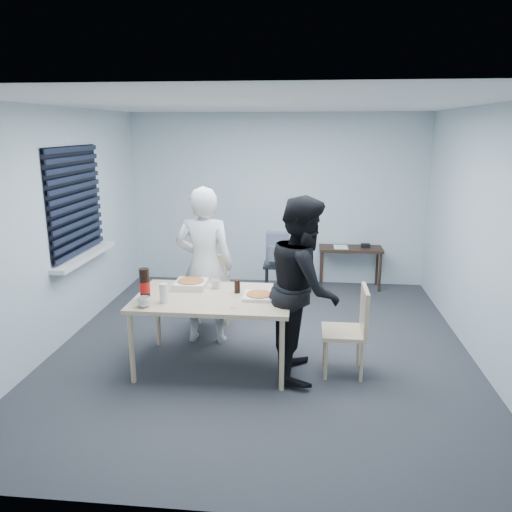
# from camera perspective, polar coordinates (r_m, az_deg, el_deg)

# --- Properties ---
(room) EXTENTS (5.00, 5.00, 5.00)m
(room) POSITION_cam_1_polar(r_m,az_deg,el_deg) (6.20, -19.64, 4.97)
(room) COLOR #323238
(room) RESTS_ON ground
(dining_table) EXTENTS (1.54, 0.98, 0.75)m
(dining_table) POSITION_cam_1_polar(r_m,az_deg,el_deg) (5.00, -4.91, -5.24)
(dining_table) COLOR beige
(dining_table) RESTS_ON ground
(chair_far) EXTENTS (0.42, 0.42, 0.89)m
(chair_far) POSITION_cam_1_polar(r_m,az_deg,el_deg) (6.05, -5.14, -3.51)
(chair_far) COLOR beige
(chair_far) RESTS_ON ground
(chair_right) EXTENTS (0.42, 0.42, 0.89)m
(chair_right) POSITION_cam_1_polar(r_m,az_deg,el_deg) (4.99, 11.00, -7.72)
(chair_right) COLOR beige
(chair_right) RESTS_ON ground
(person_white) EXTENTS (0.65, 0.42, 1.77)m
(person_white) POSITION_cam_1_polar(r_m,az_deg,el_deg) (5.55, -5.88, -1.15)
(person_white) COLOR silver
(person_white) RESTS_ON ground
(person_black) EXTENTS (0.47, 0.86, 1.77)m
(person_black) POSITION_cam_1_polar(r_m,az_deg,el_deg) (4.82, 5.50, -3.59)
(person_black) COLOR black
(person_black) RESTS_ON ground
(side_table) EXTENTS (0.94, 0.42, 0.63)m
(side_table) POSITION_cam_1_polar(r_m,az_deg,el_deg) (7.65, 10.75, 0.40)
(side_table) COLOR #361E19
(side_table) RESTS_ON ground
(stool) EXTENTS (0.38, 0.38, 0.52)m
(stool) POSITION_cam_1_polar(r_m,az_deg,el_deg) (7.04, 2.44, -1.72)
(stool) COLOR black
(stool) RESTS_ON ground
(backpack) EXTENTS (0.32, 0.23, 0.44)m
(backpack) POSITION_cam_1_polar(r_m,az_deg,el_deg) (6.94, 2.47, 0.84)
(backpack) COLOR slate
(backpack) RESTS_ON stool
(pizza_box_a) EXTENTS (0.32, 0.32, 0.08)m
(pizza_box_a) POSITION_cam_1_polar(r_m,az_deg,el_deg) (5.26, -7.45, -3.19)
(pizza_box_a) COLOR white
(pizza_box_a) RESTS_ON dining_table
(pizza_box_b) EXTENTS (0.30, 0.30, 0.04)m
(pizza_box_b) POSITION_cam_1_polar(r_m,az_deg,el_deg) (4.92, 0.36, -4.56)
(pizza_box_b) COLOR white
(pizza_box_b) RESTS_ON dining_table
(mug_a) EXTENTS (0.17, 0.17, 0.10)m
(mug_a) POSITION_cam_1_polar(r_m,az_deg,el_deg) (4.78, -12.69, -5.14)
(mug_a) COLOR silver
(mug_a) RESTS_ON dining_table
(mug_b) EXTENTS (0.10, 0.10, 0.09)m
(mug_b) POSITION_cam_1_polar(r_m,az_deg,el_deg) (5.21, -4.63, -3.20)
(mug_b) COLOR silver
(mug_b) RESTS_ON dining_table
(cola_glass) EXTENTS (0.06, 0.06, 0.13)m
(cola_glass) POSITION_cam_1_polar(r_m,az_deg,el_deg) (5.05, -2.16, -3.50)
(cola_glass) COLOR black
(cola_glass) RESTS_ON dining_table
(soda_bottle) EXTENTS (0.10, 0.10, 0.32)m
(soda_bottle) POSITION_cam_1_polar(r_m,az_deg,el_deg) (4.91, -12.60, -3.30)
(soda_bottle) COLOR black
(soda_bottle) RESTS_ON dining_table
(plastic_cups) EXTENTS (0.10, 0.10, 0.19)m
(plastic_cups) POSITION_cam_1_polar(r_m,az_deg,el_deg) (4.84, -10.51, -4.20)
(plastic_cups) COLOR silver
(plastic_cups) RESTS_ON dining_table
(rubber_band) EXTENTS (0.05, 0.05, 0.00)m
(rubber_band) POSITION_cam_1_polar(r_m,az_deg,el_deg) (4.65, -2.73, -5.95)
(rubber_band) COLOR red
(rubber_band) RESTS_ON dining_table
(papers) EXTENTS (0.24, 0.30, 0.00)m
(papers) POSITION_cam_1_polar(r_m,az_deg,el_deg) (7.63, 9.65, 1.02)
(papers) COLOR white
(papers) RESTS_ON side_table
(black_box) EXTENTS (0.16, 0.14, 0.06)m
(black_box) POSITION_cam_1_polar(r_m,az_deg,el_deg) (7.67, 12.41, 1.16)
(black_box) COLOR black
(black_box) RESTS_ON side_table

